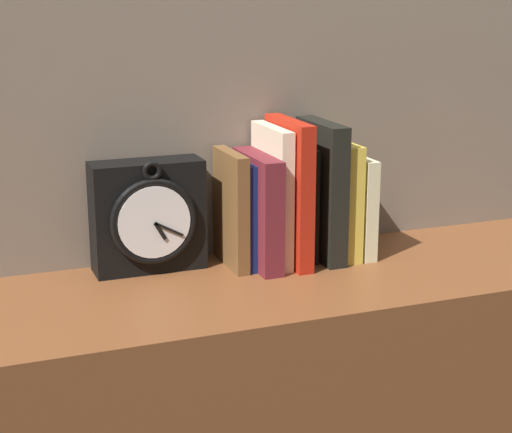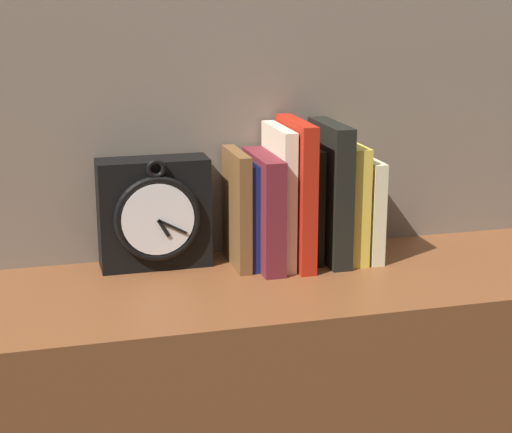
{
  "view_description": "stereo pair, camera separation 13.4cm",
  "coord_description": "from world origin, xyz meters",
  "views": [
    {
      "loc": [
        -0.46,
        -1.2,
        1.39
      ],
      "look_at": [
        0.0,
        0.0,
        1.04
      ],
      "focal_mm": 60.0,
      "sensor_mm": 36.0,
      "label": 1
    },
    {
      "loc": [
        -0.34,
        -1.24,
        1.39
      ],
      "look_at": [
        0.0,
        0.0,
        1.04
      ],
      "focal_mm": 60.0,
      "sensor_mm": 36.0,
      "label": 2
    }
  ],
  "objects": [
    {
      "name": "wall_back",
      "position": [
        0.0,
        0.2,
        1.3
      ],
      "size": [
        6.0,
        0.05,
        2.6
      ],
      "color": "#756656",
      "rests_on": "ground_plane"
    },
    {
      "name": "clock",
      "position": [
        -0.14,
        0.13,
        1.02
      ],
      "size": [
        0.18,
        0.08,
        0.19
      ],
      "color": "black",
      "rests_on": "bookshelf"
    },
    {
      "name": "book_slot3_cream",
      "position": [
        0.06,
        0.09,
        1.05
      ],
      "size": [
        0.02,
        0.14,
        0.23
      ],
      "color": "beige",
      "rests_on": "bookshelf"
    },
    {
      "name": "book_slot2_maroon",
      "position": [
        0.04,
        0.09,
        1.02
      ],
      "size": [
        0.03,
        0.16,
        0.19
      ],
      "color": "maroon",
      "rests_on": "bookshelf"
    },
    {
      "name": "book_slot5_black",
      "position": [
        0.12,
        0.1,
        1.03
      ],
      "size": [
        0.02,
        0.12,
        0.2
      ],
      "color": "black",
      "rests_on": "bookshelf"
    },
    {
      "name": "book_slot6_black",
      "position": [
        0.15,
        0.09,
        1.05
      ],
      "size": [
        0.03,
        0.15,
        0.24
      ],
      "color": "black",
      "rests_on": "bookshelf"
    },
    {
      "name": "book_slot4_red",
      "position": [
        0.09,
        0.09,
        1.05
      ],
      "size": [
        0.03,
        0.16,
        0.25
      ],
      "color": "#B12010",
      "rests_on": "bookshelf"
    },
    {
      "name": "book_slot0_brown",
      "position": [
        -0.01,
        0.1,
        1.03
      ],
      "size": [
        0.02,
        0.13,
        0.2
      ],
      "color": "brown",
      "rests_on": "bookshelf"
    },
    {
      "name": "book_slot8_cream",
      "position": [
        0.22,
        0.09,
        1.02
      ],
      "size": [
        0.02,
        0.14,
        0.17
      ],
      "color": "beige",
      "rests_on": "bookshelf"
    },
    {
      "name": "book_slot1_navy",
      "position": [
        0.01,
        0.1,
        1.02
      ],
      "size": [
        0.01,
        0.12,
        0.18
      ],
      "color": "navy",
      "rests_on": "bookshelf"
    },
    {
      "name": "book_slot7_yellow",
      "position": [
        0.19,
        0.09,
        1.03
      ],
      "size": [
        0.03,
        0.14,
        0.2
      ],
      "color": "gold",
      "rests_on": "bookshelf"
    }
  ]
}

